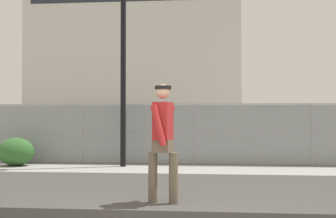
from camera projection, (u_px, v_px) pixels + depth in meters
name	position (u px, v px, depth m)	size (l,w,h in m)	color
gravel_berm	(180.00, 193.00, 7.77)	(12.76, 3.88, 0.20)	#3D3A38
skateboard	(163.00, 213.00, 6.36)	(0.82, 0.32, 0.07)	#2D608C
skater	(163.00, 139.00, 6.39)	(0.73, 0.61, 1.84)	#B2ADA8
chain_fence	(194.00, 134.00, 13.42)	(21.04, 0.06, 1.85)	gray
street_lamp	(123.00, 13.00, 13.05)	(0.44, 0.44, 7.34)	black
parked_car_near	(103.00, 133.00, 16.86)	(4.54, 2.23, 1.66)	#566B4C
parked_car_mid	(273.00, 134.00, 16.37)	(4.40, 1.96, 1.66)	navy
library_building	(140.00, 30.00, 55.05)	(23.96, 14.49, 24.57)	#B2AFA8
shrub_left	(16.00, 152.00, 13.15)	(1.08, 0.89, 0.84)	#2D5B28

